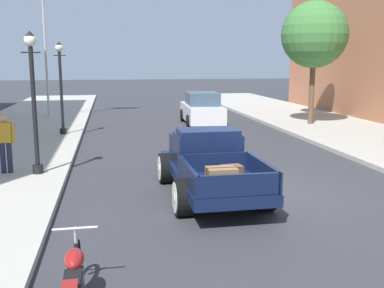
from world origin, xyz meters
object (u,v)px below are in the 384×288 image
(street_lamp_far, at_px, (61,81))
(flagpole, at_px, (48,12))
(street_tree_third, at_px, (314,46))
(hotrod_truck_navy, at_px, (208,163))
(pedestrian_sidewalk_left, at_px, (5,140))
(street_lamp_near, at_px, (33,92))
(motorcycle_parked, at_px, (74,278))
(street_tree_second, at_px, (314,35))
(car_background_white, at_px, (202,110))

(street_lamp_far, xyz_separation_m, flagpole, (-1.12, 6.25, 3.39))
(flagpole, distance_m, street_tree_third, 14.57)
(hotrod_truck_navy, bearing_deg, street_tree_third, 56.59)
(pedestrian_sidewalk_left, xyz_separation_m, street_lamp_near, (0.85, -0.21, 1.30))
(street_lamp_near, xyz_separation_m, street_lamp_far, (0.02, 7.01, 0.00))
(pedestrian_sidewalk_left, relative_size, street_lamp_near, 0.43)
(street_lamp_near, relative_size, street_tree_third, 0.78)
(hotrod_truck_navy, bearing_deg, motorcycle_parked, -119.76)
(street_tree_second, bearing_deg, hotrod_truck_navy, -125.67)
(street_lamp_far, distance_m, street_tree_second, 11.98)
(motorcycle_parked, distance_m, street_lamp_far, 14.37)
(street_lamp_far, bearing_deg, flagpole, 100.17)
(car_background_white, relative_size, street_tree_third, 0.88)
(hotrod_truck_navy, height_order, street_tree_third, street_tree_third)
(hotrod_truck_navy, height_order, street_lamp_far, street_lamp_far)
(street_lamp_near, bearing_deg, street_tree_third, 40.55)
(street_lamp_near, distance_m, street_tree_second, 14.48)
(motorcycle_parked, distance_m, street_tree_second, 18.88)
(street_lamp_far, bearing_deg, street_lamp_near, -90.15)
(motorcycle_parked, bearing_deg, street_tree_second, 56.17)
(car_background_white, xyz_separation_m, street_lamp_near, (-6.62, -9.91, 1.62))
(motorcycle_parked, bearing_deg, car_background_white, 73.25)
(flagpole, height_order, street_tree_second, flagpole)
(street_lamp_near, distance_m, street_tree_third, 17.49)
(street_lamp_near, relative_size, flagpole, 0.42)
(hotrod_truck_navy, distance_m, street_tree_second, 13.24)
(motorcycle_parked, distance_m, street_tree_third, 22.17)
(street_lamp_far, relative_size, street_tree_second, 0.65)
(street_lamp_near, bearing_deg, street_tree_second, 34.83)
(pedestrian_sidewalk_left, xyz_separation_m, street_tree_second, (12.62, 7.98, 3.35))
(street_lamp_near, distance_m, flagpole, 13.73)
(hotrod_truck_navy, height_order, motorcycle_parked, hotrod_truck_navy)
(street_lamp_near, bearing_deg, car_background_white, 56.24)
(flagpole, bearing_deg, hotrod_truck_navy, -70.51)
(hotrod_truck_navy, xyz_separation_m, street_tree_third, (8.88, 13.47, 3.25))
(street_lamp_far, relative_size, flagpole, 0.42)
(hotrod_truck_navy, height_order, street_tree_second, street_tree_second)
(street_lamp_near, relative_size, street_tree_second, 0.65)
(hotrod_truck_navy, relative_size, street_lamp_far, 1.29)
(hotrod_truck_navy, bearing_deg, pedestrian_sidewalk_left, 155.66)
(pedestrian_sidewalk_left, relative_size, flagpole, 0.18)
(motorcycle_parked, bearing_deg, street_lamp_far, 95.94)
(hotrod_truck_navy, bearing_deg, street_tree_second, 54.33)
(hotrod_truck_navy, relative_size, motorcycle_parked, 2.34)
(pedestrian_sidewalk_left, bearing_deg, hotrod_truck_navy, -24.34)
(street_lamp_near, bearing_deg, pedestrian_sidewalk_left, 166.22)
(car_background_white, distance_m, street_lamp_near, 12.03)
(street_lamp_near, xyz_separation_m, flagpole, (-1.10, 13.26, 3.39))
(hotrod_truck_navy, bearing_deg, flagpole, 109.49)
(street_lamp_far, bearing_deg, street_tree_third, 18.06)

